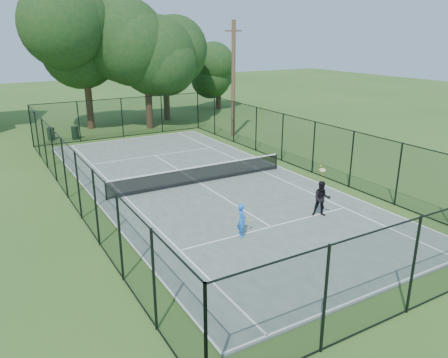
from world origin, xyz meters
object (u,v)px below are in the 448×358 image
player_blue (242,220)px  player_black (322,199)px  tennis_net (200,174)px  trash_bin_left (51,134)px  trash_bin_right (75,133)px  utility_pole (233,79)px

player_blue → player_black: 4.08m
tennis_net → player_black: player_black is taller
tennis_net → trash_bin_left: bearing=108.7°
trash_bin_right → player_blue: (1.88, -20.53, 0.25)m
tennis_net → trash_bin_right: bearing=103.6°
tennis_net → utility_pole: utility_pole is taller
utility_pole → player_blue: utility_pole is taller
player_blue → utility_pole: bearing=59.8°
player_blue → trash_bin_right: bearing=95.2°
trash_bin_right → player_blue: bearing=-84.8°
player_blue → trash_bin_left: bearing=99.3°
trash_bin_right → player_blue: size_ratio=0.71×
trash_bin_right → tennis_net: bearing=-76.4°
trash_bin_left → trash_bin_right: trash_bin_right is taller
trash_bin_right → player_blue: player_blue is taller
trash_bin_left → player_blue: 21.57m
tennis_net → trash_bin_left: (-5.00, 14.77, -0.12)m
trash_bin_left → player_black: (7.57, -21.30, 0.39)m
trash_bin_left → trash_bin_right: bearing=-24.7°
utility_pole → player_black: utility_pole is taller
tennis_net → trash_bin_right: 14.43m
tennis_net → player_black: bearing=-68.5°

